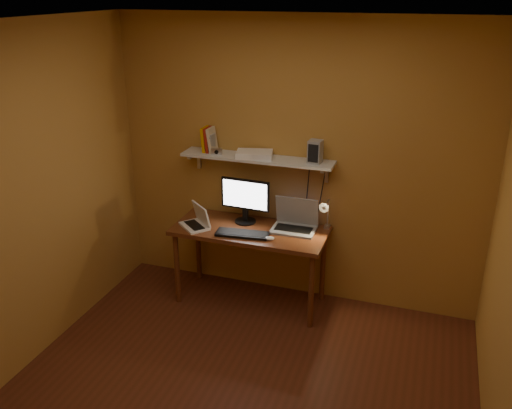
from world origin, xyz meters
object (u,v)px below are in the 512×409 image
(mouse, at_px, (269,238))
(speaker_right, at_px, (315,152))
(wall_shelf, at_px, (257,159))
(desk_lamp, at_px, (326,212))
(shelf_camera, at_px, (216,151))
(speaker_left, at_px, (209,143))
(laptop, at_px, (295,221))
(router, at_px, (254,154))
(netbook, at_px, (197,221))
(monitor, at_px, (245,198))
(desk, at_px, (250,237))
(keyboard, at_px, (242,234))

(mouse, distance_m, speaker_right, 0.85)
(wall_shelf, relative_size, desk_lamp, 3.73)
(speaker_right, height_order, shelf_camera, speaker_right)
(speaker_right, bearing_deg, speaker_left, -175.05)
(wall_shelf, distance_m, laptop, 0.66)
(shelf_camera, height_order, router, shelf_camera)
(netbook, distance_m, speaker_right, 1.24)
(monitor, relative_size, mouse, 5.32)
(speaker_right, bearing_deg, monitor, -169.14)
(wall_shelf, distance_m, netbook, 0.79)
(speaker_right, bearing_deg, desk, -154.93)
(desk_lamp, relative_size, shelf_camera, 3.65)
(laptop, xyz_separation_m, speaker_left, (-0.85, 0.06, 0.63))
(laptop, bearing_deg, mouse, -116.68)
(desk, relative_size, monitor, 3.01)
(desk, xyz_separation_m, monitor, (-0.09, 0.13, 0.32))
(mouse, relative_size, speaker_left, 0.52)
(desk_lamp, bearing_deg, monitor, 179.71)
(wall_shelf, xyz_separation_m, keyboard, (-0.02, -0.34, -0.60))
(wall_shelf, distance_m, keyboard, 0.69)
(mouse, relative_size, router, 0.27)
(speaker_right, bearing_deg, laptop, -153.38)
(speaker_left, bearing_deg, shelf_camera, -26.74)
(laptop, height_order, mouse, laptop)
(mouse, height_order, shelf_camera, shelf_camera)
(monitor, relative_size, netbook, 1.35)
(netbook, bearing_deg, desk_lamp, 51.77)
(monitor, bearing_deg, wall_shelf, 37.55)
(monitor, distance_m, keyboard, 0.37)
(desk, height_order, speaker_right, speaker_right)
(netbook, height_order, speaker_left, speaker_left)
(desk_lamp, distance_m, speaker_left, 1.24)
(netbook, height_order, mouse, netbook)
(desk, relative_size, netbook, 4.07)
(wall_shelf, relative_size, keyboard, 3.00)
(shelf_camera, bearing_deg, speaker_right, 3.06)
(netbook, distance_m, speaker_left, 0.72)
(keyboard, height_order, router, router)
(netbook, bearing_deg, speaker_left, 129.30)
(netbook, bearing_deg, desk, 52.69)
(laptop, xyz_separation_m, router, (-0.40, 0.04, 0.58))
(desk, height_order, netbook, netbook)
(desk, bearing_deg, shelf_camera, 159.06)
(laptop, bearing_deg, wall_shelf, 170.73)
(monitor, bearing_deg, mouse, -39.41)
(mouse, xyz_separation_m, speaker_right, (0.29, 0.36, 0.71))
(speaker_left, bearing_deg, netbook, -88.31)
(netbook, xyz_separation_m, desk_lamp, (1.13, 0.23, 0.15))
(desk, height_order, keyboard, keyboard)
(netbook, bearing_deg, monitor, 71.82)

